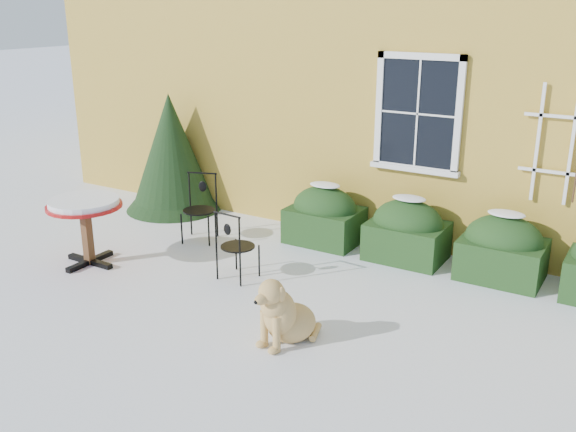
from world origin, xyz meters
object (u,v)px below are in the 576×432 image
Objects in this scene: patio_chair_near at (236,245)px; evergreen_shrub at (172,164)px; bistro_table at (85,210)px; dog at (283,315)px; patio_chair_far at (200,208)px.

evergreen_shrub is at bearing -31.27° from patio_chair_near.
evergreen_shrub reaches higher than patio_chair_near.
bistro_table is at bearing 21.31° from patio_chair_near.
evergreen_shrub is 2.37× the size of dog.
bistro_table is 3.47m from dog.
dog is at bearing -36.25° from evergreen_shrub.
evergreen_shrub is 1.70m from patio_chair_far.
evergreen_shrub is 2.61m from bistro_table.
patio_chair_far reaches higher than bistro_table.
patio_chair_near is at bearing -35.24° from evergreen_shrub.
bistro_table is at bearing -75.52° from evergreen_shrub.
patio_chair_far is (0.71, 1.56, -0.27)m from bistro_table.
patio_chair_near is 1.11× the size of dog.
bistro_table reaches higher than dog.
patio_chair_far is 1.20× the size of dog.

